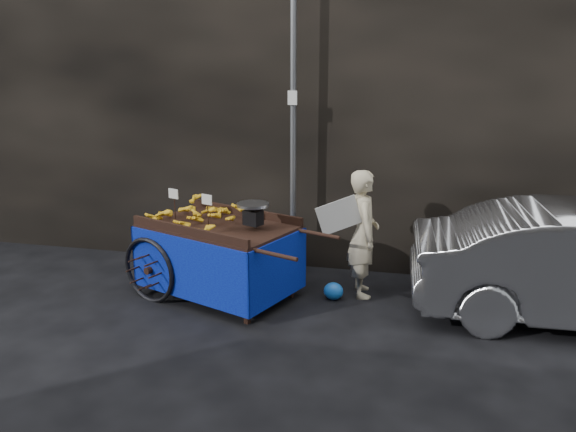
# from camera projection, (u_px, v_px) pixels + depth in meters

# --- Properties ---
(ground) EXTENTS (80.00, 80.00, 0.00)m
(ground) POSITION_uv_depth(u_px,v_px,m) (245.00, 309.00, 6.67)
(ground) COLOR black
(ground) RESTS_ON ground
(building_wall) EXTENTS (13.50, 2.00, 5.00)m
(building_wall) POSITION_uv_depth(u_px,v_px,m) (318.00, 86.00, 8.38)
(building_wall) COLOR black
(building_wall) RESTS_ON ground
(street_pole) EXTENTS (0.12, 0.10, 4.00)m
(street_pole) POSITION_uv_depth(u_px,v_px,m) (293.00, 128.00, 7.31)
(street_pole) COLOR slate
(street_pole) RESTS_ON ground
(banana_cart) EXTENTS (2.70, 1.91, 1.34)m
(banana_cart) POSITION_uv_depth(u_px,v_px,m) (215.00, 231.00, 6.89)
(banana_cart) COLOR black
(banana_cart) RESTS_ON ground
(vendor) EXTENTS (0.81, 0.67, 1.59)m
(vendor) POSITION_uv_depth(u_px,v_px,m) (363.00, 234.00, 6.91)
(vendor) COLOR #C3B591
(vendor) RESTS_ON ground
(plastic_bag) EXTENTS (0.25, 0.20, 0.22)m
(plastic_bag) POSITION_uv_depth(u_px,v_px,m) (333.00, 291.00, 6.91)
(plastic_bag) COLOR blue
(plastic_bag) RESTS_ON ground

